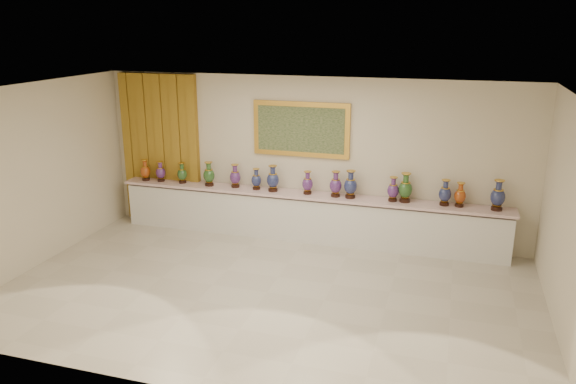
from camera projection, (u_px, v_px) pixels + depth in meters
name	position (u px, v px, depth m)	size (l,w,h in m)	color
ground	(267.00, 292.00, 8.47)	(8.00, 8.00, 0.00)	beige
room	(182.00, 146.00, 10.96)	(8.00, 8.00, 8.00)	beige
counter	(306.00, 217.00, 10.42)	(7.28, 0.48, 0.90)	white
vase_0	(145.00, 171.00, 11.09)	(0.21, 0.21, 0.42)	black
vase_1	(161.00, 172.00, 11.03)	(0.24, 0.24, 0.40)	black
vase_2	(182.00, 174.00, 10.91)	(0.22, 0.22, 0.40)	black
vase_3	(209.00, 175.00, 10.72)	(0.23, 0.23, 0.47)	black
vase_4	(235.00, 177.00, 10.63)	(0.23, 0.23, 0.44)	black
vase_5	(256.00, 180.00, 10.49)	(0.25, 0.25, 0.40)	black
vase_6	(273.00, 180.00, 10.36)	(0.30, 0.30, 0.49)	black
vase_7	(308.00, 184.00, 10.21)	(0.21, 0.21, 0.43)	black
vase_8	(336.00, 185.00, 10.05)	(0.24, 0.24, 0.47)	black
vase_9	(351.00, 186.00, 9.96)	(0.28, 0.28, 0.50)	black
vase_10	(393.00, 190.00, 9.79)	(0.22, 0.22, 0.44)	black
vase_11	(405.00, 189.00, 9.74)	(0.28, 0.28, 0.52)	black
vase_12	(445.00, 194.00, 9.57)	(0.28, 0.28, 0.45)	black
vase_13	(460.00, 196.00, 9.51)	(0.22, 0.22, 0.42)	black
vase_14	(498.00, 197.00, 9.31)	(0.31, 0.31, 0.52)	black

